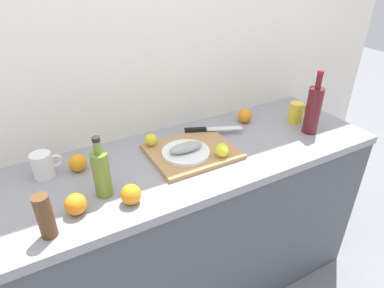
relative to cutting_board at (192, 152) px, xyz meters
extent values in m
cube|color=white|center=(-0.11, 0.31, 0.34)|extent=(3.20, 0.05, 2.50)
cube|color=#4C5159|center=(-0.11, -0.01, -0.48)|extent=(2.00, 0.58, 0.86)
cube|color=gray|center=(-0.11, -0.01, -0.03)|extent=(2.00, 0.60, 0.04)
cube|color=tan|center=(0.00, 0.00, 0.00)|extent=(0.38, 0.32, 0.02)
cylinder|color=white|center=(-0.04, -0.02, 0.02)|extent=(0.21, 0.21, 0.01)
ellipsoid|color=#999E99|center=(-0.04, -0.02, 0.04)|extent=(0.16, 0.07, 0.04)
cube|color=silver|center=(0.24, 0.09, 0.02)|extent=(0.18, 0.10, 0.00)
cube|color=black|center=(0.10, 0.15, 0.02)|extent=(0.11, 0.06, 0.02)
sphere|color=yellow|center=(0.09, -0.11, 0.04)|extent=(0.06, 0.06, 0.06)
sphere|color=yellow|center=(-0.15, 0.13, 0.04)|extent=(0.06, 0.06, 0.06)
cylinder|color=olive|center=(-0.43, -0.10, 0.08)|extent=(0.06, 0.06, 0.18)
cylinder|color=olive|center=(-0.43, -0.10, 0.20)|extent=(0.03, 0.03, 0.05)
cylinder|color=black|center=(-0.43, -0.10, 0.23)|extent=(0.03, 0.03, 0.02)
cylinder|color=#59191E|center=(0.63, -0.11, 0.11)|extent=(0.07, 0.07, 0.24)
cylinder|color=#59191E|center=(0.63, -0.11, 0.26)|extent=(0.03, 0.03, 0.07)
cylinder|color=maroon|center=(0.63, -0.11, 0.30)|extent=(0.03, 0.03, 0.02)
cylinder|color=white|center=(-0.61, 0.14, 0.04)|extent=(0.08, 0.08, 0.11)
torus|color=white|center=(-0.56, 0.14, 0.05)|extent=(0.06, 0.01, 0.06)
cylinder|color=yellow|center=(0.65, 0.02, 0.04)|extent=(0.08, 0.08, 0.11)
torus|color=yellow|center=(0.70, 0.02, 0.05)|extent=(0.06, 0.01, 0.06)
sphere|color=orange|center=(-0.55, -0.15, 0.03)|extent=(0.08, 0.08, 0.08)
sphere|color=orange|center=(-0.48, 0.11, 0.03)|extent=(0.07, 0.07, 0.07)
sphere|color=orange|center=(0.41, 0.15, 0.03)|extent=(0.08, 0.08, 0.08)
sphere|color=orange|center=(-0.36, -0.19, 0.03)|extent=(0.08, 0.08, 0.08)
cylinder|color=brown|center=(-0.65, -0.22, 0.07)|extent=(0.05, 0.05, 0.16)
camera|label=1|loc=(-0.62, -1.12, 0.78)|focal=30.85mm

